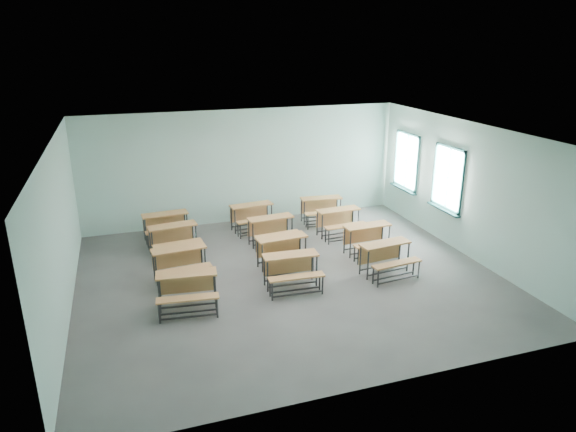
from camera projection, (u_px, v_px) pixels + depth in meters
The scene contains 13 objects.
room at pixel (292, 208), 10.92m from camera, with size 9.04×8.04×3.24m.
desk_unit_r0c0 at pixel (187, 286), 9.89m from camera, with size 1.25×0.91×0.73m.
desk_unit_r0c1 at pixel (292, 267), 10.75m from camera, with size 1.21×0.84×0.73m.
desk_unit_r0c2 at pixel (387, 254), 11.36m from camera, with size 1.25×0.91×0.73m.
desk_unit_r1c0 at pixel (180, 260), 11.08m from camera, with size 1.23×0.89×0.73m.
desk_unit_r1c1 at pixel (283, 248), 11.70m from camera, with size 1.23×0.88×0.73m.
desk_unit_r1c2 at pixel (369, 235), 12.44m from camera, with size 1.21×0.84×0.73m.
desk_unit_r2c0 at pixel (174, 236), 12.43m from camera, with size 1.25×0.91×0.73m.
desk_unit_r2c1 at pixel (272, 227), 12.99m from camera, with size 1.23×0.89×0.73m.
desk_unit_r2c2 at pixel (340, 219), 13.60m from camera, with size 1.21×0.85×0.73m.
desk_unit_r3c0 at pixel (166, 223), 13.27m from camera, with size 1.22×0.87×0.73m.
desk_unit_r3c1 at pixel (253, 214), 13.99m from camera, with size 1.25×0.91×0.73m.
desk_unit_r3c2 at pixel (322, 207), 14.58m from camera, with size 1.23×0.88×0.73m.
Camera 1 is at (-3.25, -9.79, 5.02)m, focal length 32.00 mm.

